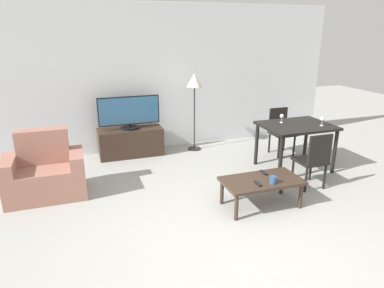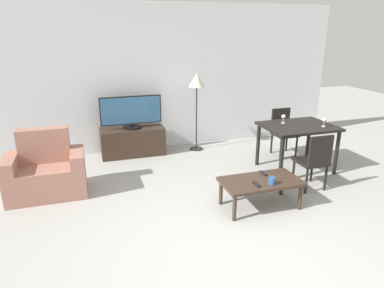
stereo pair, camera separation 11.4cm
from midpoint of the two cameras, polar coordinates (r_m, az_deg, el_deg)
The scene contains 15 objects.
ground_plane at distance 3.72m, azimuth 8.89°, elevation -18.48°, with size 18.00×18.00×0.00m, color #9E9E99.
wall_back at distance 6.58m, azimuth -5.99°, elevation 10.82°, with size 7.12×0.06×2.70m.
armchair at distance 5.18m, azimuth -23.81°, elevation -4.60°, with size 1.04×0.62×0.92m.
tv_stand at distance 6.41m, azimuth -10.66°, elevation 0.34°, with size 1.15×0.47×0.51m.
tv at distance 6.26m, azimuth -10.96°, elevation 5.17°, with size 1.09×0.32×0.59m.
coffee_table at distance 4.55m, azimuth 10.82°, elevation -6.34°, with size 1.03×0.55×0.38m.
dining_table at distance 5.81m, azimuth 16.42°, elevation 2.17°, with size 1.12×0.86×0.76m.
dining_chair_near at distance 5.19m, azimuth 19.05°, elevation -2.26°, with size 0.40×0.40×0.85m.
dining_chair_far at distance 6.55m, azimuth 14.04°, elevation 2.44°, with size 0.40×0.40×0.85m.
floor_lamp at distance 6.39m, azimuth -0.10°, elevation 9.69°, with size 0.29×0.29×1.47m.
remote_primary at distance 4.38m, azimuth 10.19°, elevation -6.52°, with size 0.04×0.15×0.02m.
remote_secondary at distance 4.72m, azimuth 11.18°, elevation -4.69°, with size 0.04×0.15×0.02m.
cup_white_near at distance 4.43m, azimuth 12.65°, elevation -5.86°, with size 0.09×0.09×0.09m.
wine_glass_left at distance 5.80m, azimuth 20.38°, elevation 3.84°, with size 0.07×0.07×0.15m.
wine_glass_center at distance 5.81m, azimuth 14.21°, elevation 4.45°, with size 0.07×0.07×0.15m.
Camera 1 is at (-1.52, -2.57, 2.23)m, focal length 32.00 mm.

